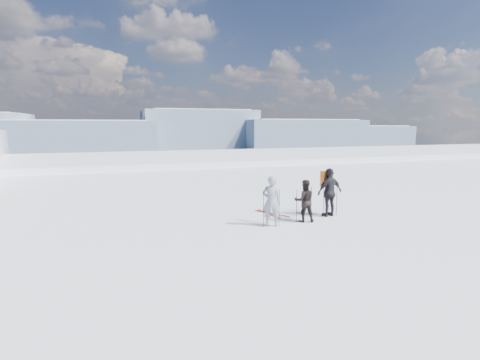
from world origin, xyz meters
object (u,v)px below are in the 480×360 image
object	(u,v)px
skier_grey	(271,201)
skier_pack	(330,192)
skier_dark	(304,201)
skis_loose	(270,214)

from	to	relation	value
skier_grey	skier_pack	bearing A→B (deg)	-143.09
skier_dark	skier_grey	bearing A→B (deg)	21.30
skier_grey	skis_loose	world-z (taller)	skier_grey
skier_pack	skis_loose	size ratio (longest dim) A/B	1.15
skis_loose	skier_grey	bearing A→B (deg)	-112.62
skier_grey	skier_pack	size ratio (longest dim) A/B	0.94
skier_grey	skier_dark	xyz separation A→B (m)	(1.42, 0.18, -0.11)
skier_dark	skis_loose	size ratio (longest dim) A/B	0.95
skier_grey	skier_pack	world-z (taller)	skier_pack
skier_pack	skier_grey	bearing A→B (deg)	4.81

